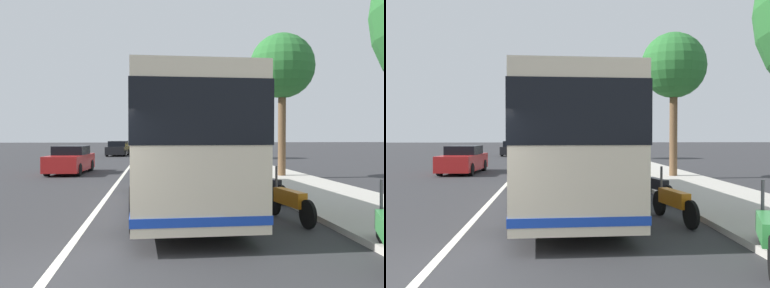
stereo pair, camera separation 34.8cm
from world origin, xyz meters
TOP-DOWN VIEW (x-y plane):
  - sidewalk_curb at (10.00, -7.24)m, footprint 110.00×3.60m
  - lane_divider_line at (10.00, 0.00)m, footprint 110.00×0.16m
  - coach_bus at (6.76, -2.18)m, footprint 10.84×2.84m
  - motorcycle_far_end at (0.95, -5.35)m, footprint 2.20×0.97m
  - motorcycle_angled at (4.18, -4.79)m, footprint 2.27×0.46m
  - motorcycle_by_tree at (7.31, -5.18)m, footprint 2.06×0.51m
  - car_behind_bus at (17.45, 2.89)m, footprint 4.61×2.00m
  - car_side_street at (36.24, 1.92)m, footprint 4.26×2.11m
  - car_oncoming at (34.49, -1.70)m, footprint 4.31×2.06m
  - car_ahead_same_lane at (49.29, -1.81)m, footprint 4.50×2.01m
  - roadside_tree_mid_block at (13.90, -7.64)m, footprint 3.06×3.06m
  - roadside_tree_far_block at (30.41, -7.29)m, footprint 2.87×2.87m

SIDE VIEW (x-z plane):
  - lane_divider_line at x=10.00m, z-range 0.00..0.01m
  - sidewalk_curb at x=10.00m, z-range 0.00..0.14m
  - motorcycle_by_tree at x=7.31m, z-range -0.17..1.07m
  - motorcycle_angled at x=4.18m, z-range -0.15..1.11m
  - motorcycle_far_end at x=0.95m, z-range -0.15..1.12m
  - car_oncoming at x=34.49m, z-range -0.04..1.37m
  - car_ahead_same_lane at x=49.29m, z-range -0.02..1.36m
  - car_behind_bus at x=17.45m, z-range -0.04..1.43m
  - car_side_street at x=36.24m, z-range -0.03..1.43m
  - coach_bus at x=6.76m, z-range 0.27..3.64m
  - roadside_tree_far_block at x=30.41m, z-range 1.36..7.08m
  - roadside_tree_mid_block at x=13.90m, z-range 1.84..8.72m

